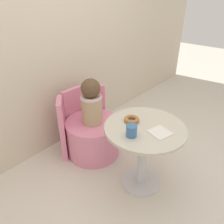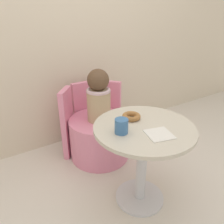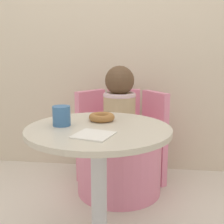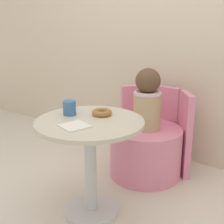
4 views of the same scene
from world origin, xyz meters
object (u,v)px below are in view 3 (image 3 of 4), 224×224
object	(u,v)px
round_table	(99,160)
donut	(102,117)
tub_chair	(119,164)
child_figure	(119,103)
cup	(62,116)

from	to	relation	value
round_table	donut	world-z (taller)	donut
tub_chair	child_figure	size ratio (longest dim) A/B	1.20
donut	cup	bearing A→B (deg)	-144.74
round_table	child_figure	size ratio (longest dim) A/B	1.41
child_figure	cup	bearing A→B (deg)	-107.69
tub_chair	cup	distance (m)	0.82
donut	cup	distance (m)	0.21
child_figure	donut	xyz separation A→B (m)	(-0.03, -0.52, 0.02)
donut	cup	size ratio (longest dim) A/B	1.39
donut	round_table	bearing A→B (deg)	-87.15
cup	tub_chair	bearing A→B (deg)	72.31
donut	child_figure	bearing A→B (deg)	86.33
round_table	donut	size ratio (longest dim) A/B	5.23
child_figure	cup	distance (m)	0.67
child_figure	donut	size ratio (longest dim) A/B	3.70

